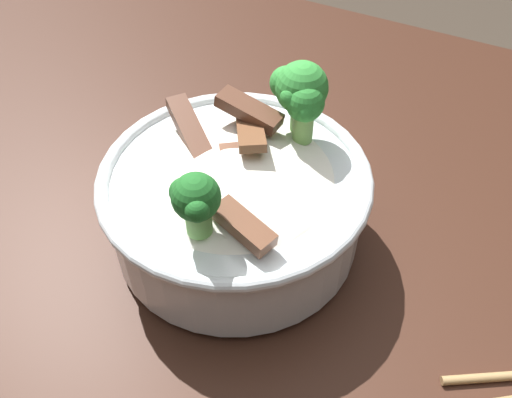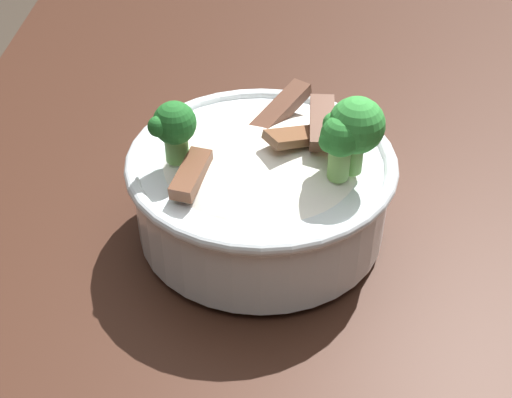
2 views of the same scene
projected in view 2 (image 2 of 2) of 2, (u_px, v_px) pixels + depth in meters
The scene contains 2 objects.
dining_table at pixel (319, 288), 0.71m from camera, with size 1.21×0.81×0.78m.
rice_bowl at pixel (263, 182), 0.58m from camera, with size 0.23×0.23×0.15m.
Camera 2 is at (-0.50, 0.06, 1.20)m, focal length 47.67 mm.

